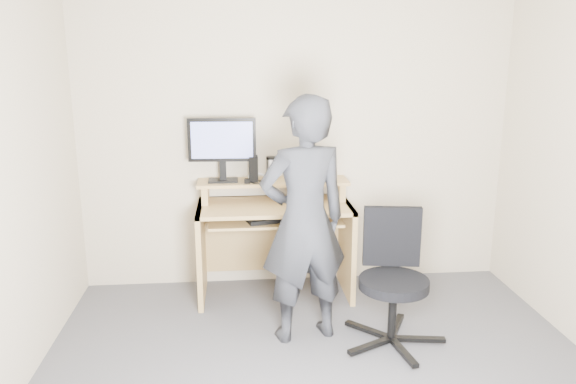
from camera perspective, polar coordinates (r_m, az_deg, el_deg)
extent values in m
cube|color=beige|center=(4.59, 0.83, 5.81)|extent=(3.50, 0.02, 2.50)
cube|color=tan|center=(4.49, -8.79, -6.07)|extent=(0.04, 0.60, 0.75)
cube|color=tan|center=(4.57, 5.96, -5.63)|extent=(0.04, 0.60, 0.75)
cube|color=tan|center=(4.38, -1.37, -1.47)|extent=(1.20, 0.60, 0.03)
cube|color=tan|center=(4.33, -1.29, -2.97)|extent=(1.02, 0.38, 0.02)
cube|color=tan|center=(4.50, -8.39, -0.01)|extent=(0.05, 0.28, 0.15)
cube|color=tan|center=(4.57, 5.25, 0.29)|extent=(0.05, 0.28, 0.15)
cube|color=tan|center=(4.49, -1.52, 1.04)|extent=(1.20, 0.30, 0.02)
cube|color=tan|center=(4.75, -1.59, -4.15)|extent=(1.20, 0.03, 0.65)
cube|color=black|center=(4.47, -6.60, 1.18)|extent=(0.23, 0.15, 0.02)
cube|color=black|center=(4.48, -6.63, 2.26)|extent=(0.05, 0.04, 0.15)
cube|color=black|center=(4.41, -6.73, 5.28)|extent=(0.53, 0.06, 0.34)
cube|color=#7B86D5|center=(4.39, -6.73, 5.24)|extent=(0.48, 0.03, 0.29)
cube|color=black|center=(4.45, -3.53, 2.38)|extent=(0.07, 0.13, 0.20)
cylinder|color=silver|center=(4.47, -1.72, 2.28)|extent=(0.09, 0.09, 0.17)
cube|color=black|center=(4.47, 2.96, 1.20)|extent=(0.08, 0.14, 0.01)
cube|color=black|center=(4.39, -4.15, 1.11)|extent=(0.05, 0.05, 0.03)
torus|color=silver|center=(4.55, -3.09, 1.47)|extent=(0.18, 0.18, 0.06)
cube|color=black|center=(4.32, -1.19, -2.67)|extent=(0.49, 0.29, 0.03)
ellipsoid|color=black|center=(4.30, 2.10, -1.31)|extent=(0.10, 0.07, 0.04)
cube|color=black|center=(3.99, 13.14, -14.34)|extent=(0.35, 0.10, 0.03)
cube|color=black|center=(4.12, 10.94, -13.23)|extent=(0.20, 0.33, 0.03)
cube|color=black|center=(4.04, 8.09, -13.69)|extent=(0.28, 0.28, 0.03)
cube|color=black|center=(3.85, 8.34, -15.19)|extent=(0.33, 0.20, 0.03)
cube|color=black|center=(3.82, 11.63, -15.63)|extent=(0.10, 0.35, 0.03)
cylinder|color=black|center=(3.88, 10.56, -11.88)|extent=(0.06, 0.06, 0.37)
cylinder|color=black|center=(3.79, 10.70, -9.13)|extent=(0.46, 0.46, 0.06)
cube|color=black|center=(3.89, 10.51, -4.45)|extent=(0.39, 0.11, 0.41)
imported|color=black|center=(3.69, 1.63, -2.96)|extent=(0.68, 0.53, 1.66)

